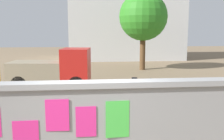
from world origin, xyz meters
TOP-DOWN VIEW (x-y plane):
  - ground at (0.00, 8.00)m, footprint 60.00×60.00m
  - poster_wall at (-0.01, -0.00)m, footprint 7.77×0.42m
  - auto_rickshaw_truck at (-1.59, 6.42)m, footprint 3.75×1.92m
  - motorcycle at (-1.59, 2.40)m, footprint 1.90×0.56m
  - bicycle_near at (0.28, 1.77)m, footprint 1.68×0.52m
  - bicycle_far at (1.75, 3.69)m, footprint 1.70×0.44m
  - tree_roadside at (3.71, 11.77)m, footprint 3.24×3.24m
  - building_background at (3.61, 19.33)m, footprint 10.69×5.98m

SIDE VIEW (x-z plane):
  - ground at x=0.00m, z-range 0.00..0.00m
  - bicycle_near at x=0.28m, z-range -0.11..0.84m
  - bicycle_far at x=1.75m, z-range -0.11..0.84m
  - motorcycle at x=-1.59m, z-range 0.03..0.90m
  - poster_wall at x=-0.01m, z-range 0.02..1.59m
  - auto_rickshaw_truck at x=-1.59m, z-range -0.02..1.83m
  - tree_roadside at x=3.71m, z-range 0.96..6.18m
  - building_background at x=3.61m, z-range 0.02..7.29m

